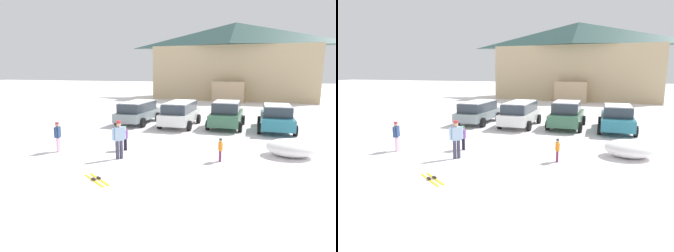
# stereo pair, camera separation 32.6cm
# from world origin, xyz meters

# --- Properties ---
(ground) EXTENTS (160.00, 160.00, 0.00)m
(ground) POSITION_xyz_m (0.00, 0.00, 0.00)
(ground) COLOR white
(ski_lodge) EXTENTS (20.54, 9.93, 9.52)m
(ski_lodge) POSITION_xyz_m (1.92, 32.59, 4.83)
(ski_lodge) COLOR tan
(ski_lodge) RESTS_ON ground
(parked_grey_wagon) EXTENTS (2.34, 4.42, 1.58)m
(parked_grey_wagon) POSITION_xyz_m (-3.33, 12.44, 0.86)
(parked_grey_wagon) COLOR gray
(parked_grey_wagon) RESTS_ON ground
(parked_white_suv) EXTENTS (2.28, 4.55, 1.67)m
(parked_white_suv) POSITION_xyz_m (-0.20, 12.22, 0.90)
(parked_white_suv) COLOR silver
(parked_white_suv) RESTS_ON ground
(parked_green_coupe) EXTENTS (2.31, 4.36, 1.76)m
(parked_green_coupe) POSITION_xyz_m (2.87, 12.62, 0.88)
(parked_green_coupe) COLOR #336248
(parked_green_coupe) RESTS_ON ground
(parked_teal_hatchback) EXTENTS (2.25, 4.66, 1.65)m
(parked_teal_hatchback) POSITION_xyz_m (5.97, 12.43, 0.84)
(parked_teal_hatchback) COLOR teal
(parked_teal_hatchback) RESTS_ON ground
(skier_teen_in_navy_coat) EXTENTS (0.28, 0.51, 1.41)m
(skier_teen_in_navy_coat) POSITION_xyz_m (-4.14, 4.39, 0.79)
(skier_teen_in_navy_coat) COLOR #EFB2CF
(skier_teen_in_navy_coat) RESTS_ON ground
(skier_child_in_purple_jacket) EXTENTS (0.34, 0.31, 1.16)m
(skier_child_in_purple_jacket) POSITION_xyz_m (-1.25, 5.53, 0.66)
(skier_child_in_purple_jacket) COLOR black
(skier_child_in_purple_jacket) RESTS_ON ground
(skier_child_in_orange_jacket) EXTENTS (0.21, 0.35, 0.99)m
(skier_child_in_orange_jacket) POSITION_xyz_m (3.31, 4.97, 0.56)
(skier_child_in_orange_jacket) COLOR #702A56
(skier_child_in_orange_jacket) RESTS_ON ground
(skier_adult_in_blue_parka) EXTENTS (0.47, 0.47, 1.67)m
(skier_adult_in_blue_parka) POSITION_xyz_m (-0.91, 4.15, 0.94)
(skier_adult_in_blue_parka) COLOR #3B3B53
(skier_adult_in_blue_parka) RESTS_ON ground
(pair_of_skis) EXTENTS (1.36, 1.10, 0.08)m
(pair_of_skis) POSITION_xyz_m (-0.60, 1.60, 0.02)
(pair_of_skis) COLOR yellow
(pair_of_skis) RESTS_ON ground
(plowed_snow_pile) EXTENTS (2.12, 1.69, 0.77)m
(plowed_snow_pile) POSITION_xyz_m (6.24, 6.63, 0.38)
(plowed_snow_pile) COLOR white
(plowed_snow_pile) RESTS_ON ground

